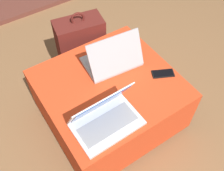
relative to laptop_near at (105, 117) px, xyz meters
The scene contains 7 objects.
ground_plane 0.53m from the laptop_near, 51.90° to the left, with size 14.00×14.00×0.00m, color olive.
ottoman 0.37m from the laptop_near, 51.90° to the left, with size 0.81×0.77×0.40m.
laptop_near is the anchor object (origin of this frame).
laptop_far 0.43m from the laptop_near, 50.81° to the left, with size 0.37×0.27×0.23m.
cell_phone 0.50m from the laptop_near, 10.53° to the left, with size 0.15×0.12×0.01m.
backpack 0.83m from the laptop_near, 71.38° to the left, with size 0.38×0.29×0.56m.
fireplace_hearth 1.98m from the laptop_near, 84.96° to the left, with size 1.40×0.50×0.04m.
Camera 1 is at (-0.54, -0.85, 1.64)m, focal length 42.00 mm.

